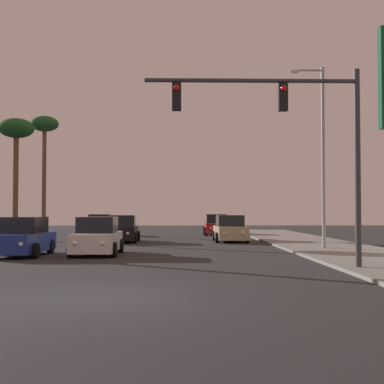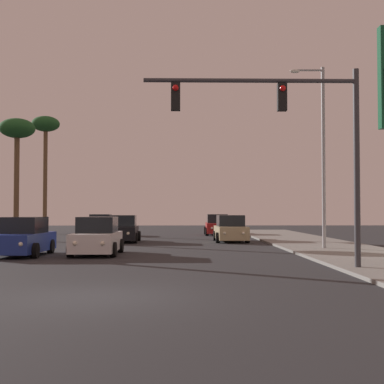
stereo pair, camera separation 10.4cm
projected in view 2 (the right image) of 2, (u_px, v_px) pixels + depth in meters
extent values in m
plane|color=#28282B|center=(97.00, 297.00, 12.00)|extent=(120.00, 120.00, 0.00)
cube|color=gray|center=(364.00, 256.00, 22.17)|extent=(5.00, 60.00, 0.12)
cube|color=#B7B7BC|center=(100.00, 228.00, 43.12)|extent=(1.96, 4.27, 0.80)
cube|color=black|center=(101.00, 219.00, 43.29)|extent=(1.68, 2.06, 0.70)
cylinder|color=black|center=(86.00, 232.00, 41.79)|extent=(0.24, 0.64, 0.64)
cylinder|color=black|center=(109.00, 232.00, 41.82)|extent=(0.24, 0.64, 0.64)
cylinder|color=black|center=(92.00, 231.00, 44.39)|extent=(0.24, 0.64, 0.64)
cylinder|color=black|center=(114.00, 231.00, 44.43)|extent=(0.24, 0.64, 0.64)
sphere|color=#F2EACC|center=(89.00, 228.00, 40.99)|extent=(0.18, 0.18, 0.18)
sphere|color=#F2EACC|center=(104.00, 228.00, 41.01)|extent=(0.18, 0.18, 0.18)
cube|color=silver|center=(97.00, 242.00, 23.69)|extent=(1.81, 4.20, 0.80)
cube|color=black|center=(98.00, 225.00, 23.86)|extent=(1.60, 2.00, 0.70)
cylinder|color=black|center=(70.00, 250.00, 22.36)|extent=(0.24, 0.64, 0.64)
cylinder|color=black|center=(113.00, 250.00, 22.39)|extent=(0.24, 0.64, 0.64)
cylinder|color=black|center=(82.00, 246.00, 24.96)|extent=(0.24, 0.64, 0.64)
cylinder|color=black|center=(121.00, 246.00, 24.99)|extent=(0.24, 0.64, 0.64)
sphere|color=#F2EACC|center=(75.00, 243.00, 21.56)|extent=(0.18, 0.18, 0.18)
sphere|color=#F2EACC|center=(102.00, 243.00, 21.58)|extent=(0.18, 0.18, 0.18)
cube|color=black|center=(123.00, 233.00, 33.46)|extent=(1.94, 4.26, 0.80)
cube|color=black|center=(123.00, 221.00, 33.64)|extent=(1.67, 2.05, 0.70)
cylinder|color=black|center=(105.00, 238.00, 32.14)|extent=(0.24, 0.64, 0.64)
cylinder|color=black|center=(135.00, 238.00, 32.17)|extent=(0.24, 0.64, 0.64)
cylinder|color=black|center=(111.00, 236.00, 34.74)|extent=(0.24, 0.64, 0.64)
cylinder|color=black|center=(139.00, 236.00, 34.77)|extent=(0.24, 0.64, 0.64)
sphere|color=#F2EACC|center=(109.00, 233.00, 31.34)|extent=(0.18, 0.18, 0.18)
sphere|color=#F2EACC|center=(128.00, 233.00, 31.36)|extent=(0.18, 0.18, 0.18)
cube|color=maroon|center=(217.00, 228.00, 43.17)|extent=(1.86, 4.23, 0.80)
cube|color=black|center=(217.00, 219.00, 43.35)|extent=(1.63, 2.02, 0.70)
cylinder|color=black|center=(207.00, 232.00, 41.84)|extent=(0.24, 0.64, 0.64)
cylinder|color=black|center=(230.00, 232.00, 41.88)|extent=(0.24, 0.64, 0.64)
cylinder|color=black|center=(205.00, 231.00, 44.44)|extent=(0.24, 0.64, 0.64)
cylinder|color=black|center=(227.00, 230.00, 44.48)|extent=(0.24, 0.64, 0.64)
sphere|color=#F2EACC|center=(212.00, 228.00, 41.04)|extent=(0.18, 0.18, 0.18)
sphere|color=#F2EACC|center=(226.00, 228.00, 41.06)|extent=(0.18, 0.18, 0.18)
cube|color=tan|center=(231.00, 233.00, 33.71)|extent=(1.91, 4.25, 0.80)
cube|color=black|center=(230.00, 221.00, 33.89)|extent=(1.65, 2.04, 0.70)
cylinder|color=black|center=(218.00, 238.00, 32.39)|extent=(0.24, 0.64, 0.64)
cylinder|color=black|center=(247.00, 238.00, 32.42)|extent=(0.24, 0.64, 0.64)
cylinder|color=black|center=(215.00, 236.00, 34.99)|extent=(0.24, 0.64, 0.64)
cylinder|color=black|center=(243.00, 236.00, 35.02)|extent=(0.24, 0.64, 0.64)
sphere|color=#F2EACC|center=(224.00, 233.00, 31.59)|extent=(0.18, 0.18, 0.18)
sphere|color=#F2EACC|center=(243.00, 233.00, 31.61)|extent=(0.18, 0.18, 0.18)
cube|color=navy|center=(23.00, 242.00, 23.18)|extent=(1.96, 4.27, 0.80)
cube|color=black|center=(24.00, 225.00, 23.36)|extent=(1.68, 2.06, 0.70)
cylinder|color=black|center=(35.00, 251.00, 21.89)|extent=(0.24, 0.64, 0.64)
cylinder|color=black|center=(11.00, 246.00, 24.46)|extent=(0.24, 0.64, 0.64)
cylinder|color=black|center=(51.00, 246.00, 24.49)|extent=(0.24, 0.64, 0.64)
sphere|color=#F2EACC|center=(21.00, 244.00, 21.08)|extent=(0.18, 0.18, 0.18)
cylinder|color=#38383D|center=(357.00, 167.00, 17.48)|extent=(0.20, 0.20, 6.50)
cylinder|color=#38383D|center=(250.00, 81.00, 17.52)|extent=(6.99, 0.14, 0.14)
cube|color=black|center=(282.00, 97.00, 17.52)|extent=(0.30, 0.24, 0.90)
sphere|color=red|center=(283.00, 88.00, 17.39)|extent=(0.20, 0.20, 0.20)
cube|color=black|center=(176.00, 97.00, 17.45)|extent=(0.30, 0.24, 0.90)
sphere|color=red|center=(176.00, 88.00, 17.32)|extent=(0.20, 0.20, 0.20)
cylinder|color=#99999E|center=(324.00, 157.00, 26.50)|extent=(0.18, 0.18, 9.00)
cylinder|color=#99999E|center=(309.00, 70.00, 26.64)|extent=(1.40, 0.10, 0.10)
ellipsoid|color=silver|center=(295.00, 71.00, 26.63)|extent=(0.50, 0.24, 0.20)
cylinder|color=brown|center=(16.00, 187.00, 35.94)|extent=(0.36, 0.36, 7.06)
ellipsoid|color=#1E5123|center=(17.00, 128.00, 36.08)|extent=(2.40, 2.40, 1.32)
cylinder|color=brown|center=(45.00, 181.00, 45.95)|extent=(0.36, 0.36, 9.00)
ellipsoid|color=#1E5123|center=(46.00, 124.00, 46.13)|extent=(2.40, 2.40, 1.32)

